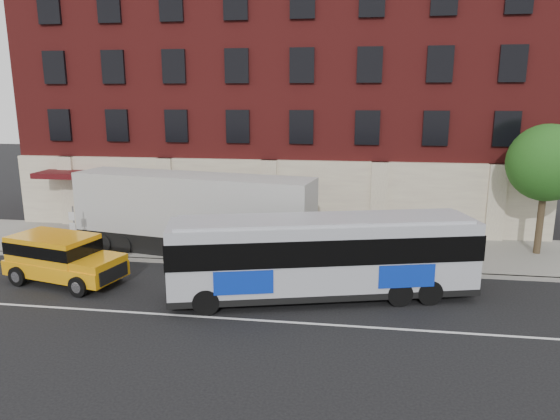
# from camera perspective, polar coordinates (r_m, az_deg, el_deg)

# --- Properties ---
(ground) EXTENTS (120.00, 120.00, 0.00)m
(ground) POSITION_cam_1_polar(r_m,az_deg,el_deg) (17.66, -7.62, -12.70)
(ground) COLOR black
(ground) RESTS_ON ground
(sidewalk) EXTENTS (60.00, 6.00, 0.15)m
(sidewalk) POSITION_cam_1_polar(r_m,az_deg,el_deg) (25.83, -2.22, -4.09)
(sidewalk) COLOR gray
(sidewalk) RESTS_ON ground
(kerb) EXTENTS (60.00, 0.25, 0.15)m
(kerb) POSITION_cam_1_polar(r_m,az_deg,el_deg) (23.03, -3.57, -6.23)
(kerb) COLOR gray
(kerb) RESTS_ON ground
(lane_line) EXTENTS (60.00, 0.12, 0.01)m
(lane_line) POSITION_cam_1_polar(r_m,az_deg,el_deg) (18.09, -7.19, -12.02)
(lane_line) COLOR silver
(lane_line) RESTS_ON ground
(building) EXTENTS (30.00, 12.10, 15.00)m
(building) POSITION_cam_1_polar(r_m,az_deg,el_deg) (32.54, 0.23, 12.81)
(building) COLOR maroon
(building) RESTS_ON sidewalk
(sign_pole) EXTENTS (0.30, 0.20, 2.50)m
(sign_pole) POSITION_cam_1_polar(r_m,az_deg,el_deg) (25.83, -22.36, -1.90)
(sign_pole) COLOR slate
(sign_pole) RESTS_ON ground
(street_tree) EXTENTS (3.60, 3.60, 6.20)m
(street_tree) POSITION_cam_1_polar(r_m,az_deg,el_deg) (26.57, 28.10, 4.45)
(street_tree) COLOR #312618
(street_tree) RESTS_ON sidewalk
(city_bus) EXTENTS (11.78, 5.28, 3.16)m
(city_bus) POSITION_cam_1_polar(r_m,az_deg,el_deg) (19.09, 4.93, -5.02)
(city_bus) COLOR #AAACB4
(city_bus) RESTS_ON ground
(yellow_suv) EXTENTS (5.31, 3.12, 1.98)m
(yellow_suv) POSITION_cam_1_polar(r_m,az_deg,el_deg) (22.72, -23.67, -4.77)
(yellow_suv) COLOR orange
(yellow_suv) RESTS_ON ground
(shipping_container) EXTENTS (12.03, 4.41, 3.93)m
(shipping_container) POSITION_cam_1_polar(r_m,az_deg,el_deg) (24.56, -9.85, -0.64)
(shipping_container) COLOR black
(shipping_container) RESTS_ON ground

